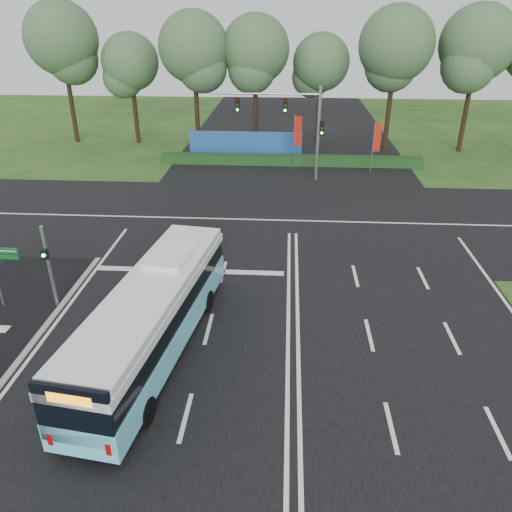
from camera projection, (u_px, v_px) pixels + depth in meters
The scene contains 12 objects.
ground at pixel (288, 333), 20.49m from camera, with size 120.00×120.00×0.00m, color #274D19.
road_main at pixel (288, 332), 20.48m from camera, with size 20.00×120.00×0.04m, color black.
road_cross at pixel (289, 221), 31.20m from camera, with size 120.00×14.00×0.05m, color black.
kerb_strip at pixel (13, 368), 18.37m from camera, with size 0.25×18.00×0.12m, color gray.
city_bus at pixel (153, 317), 18.61m from camera, with size 3.89×11.53×3.25m.
pedestrian_signal at pixel (48, 264), 21.37m from camera, with size 0.36×0.43×3.87m.
banner_flag_mid at pixel (297, 134), 39.93m from camera, with size 0.62×0.28×4.43m.
banner_flag_right at pixel (376, 140), 38.90m from camera, with size 0.60×0.15×4.12m.
traffic_light_gantry at pixel (295, 119), 36.71m from camera, with size 8.41×0.28×7.00m.
hedge at pixel (290, 160), 42.20m from camera, with size 22.00×1.20×0.80m, color #163C18.
blue_hoarding at pixel (245, 144), 44.35m from camera, with size 10.00×0.30×2.20m, color #1A4A90.
eucalyptus_row at pixel (325, 49), 43.82m from camera, with size 55.00×8.46×12.82m.
Camera 1 is at (-0.23, -16.98, 11.97)m, focal length 35.00 mm.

